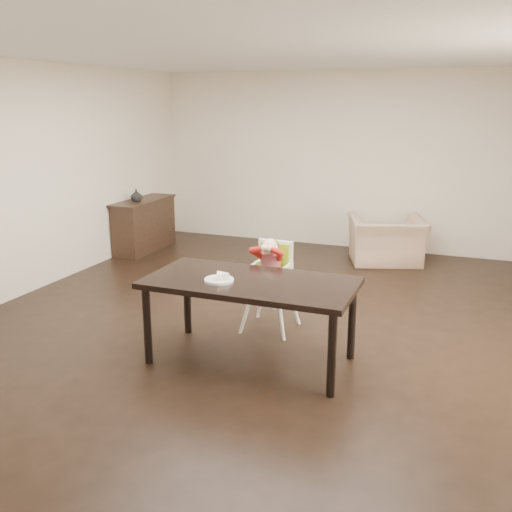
% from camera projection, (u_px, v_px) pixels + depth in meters
% --- Properties ---
extents(ground, '(7.00, 7.00, 0.00)m').
position_uv_depth(ground, '(265.00, 322.00, 5.97)').
color(ground, black).
rests_on(ground, ground).
extents(room_walls, '(6.02, 7.02, 2.71)m').
position_uv_depth(room_walls, '(266.00, 142.00, 5.48)').
color(room_walls, beige).
rests_on(room_walls, ground).
extents(dining_table, '(1.80, 0.90, 0.75)m').
position_uv_depth(dining_table, '(251.00, 289.00, 4.91)').
color(dining_table, black).
rests_on(dining_table, ground).
extents(high_chair, '(0.40, 0.40, 0.94)m').
position_uv_depth(high_chair, '(271.00, 265.00, 5.65)').
color(high_chair, white).
rests_on(high_chair, ground).
extents(plate, '(0.34, 0.34, 0.07)m').
position_uv_depth(plate, '(220.00, 278.00, 4.85)').
color(plate, white).
rests_on(plate, dining_table).
extents(armchair, '(1.16, 0.94, 0.88)m').
position_uv_depth(armchair, '(387.00, 233.00, 8.05)').
color(armchair, tan).
rests_on(armchair, ground).
extents(sideboard, '(0.44, 1.26, 0.79)m').
position_uv_depth(sideboard, '(144.00, 225.00, 8.76)').
color(sideboard, black).
rests_on(sideboard, ground).
extents(vase, '(0.23, 0.24, 0.18)m').
position_uv_depth(vase, '(136.00, 196.00, 8.48)').
color(vase, '#99999E').
rests_on(vase, sideboard).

